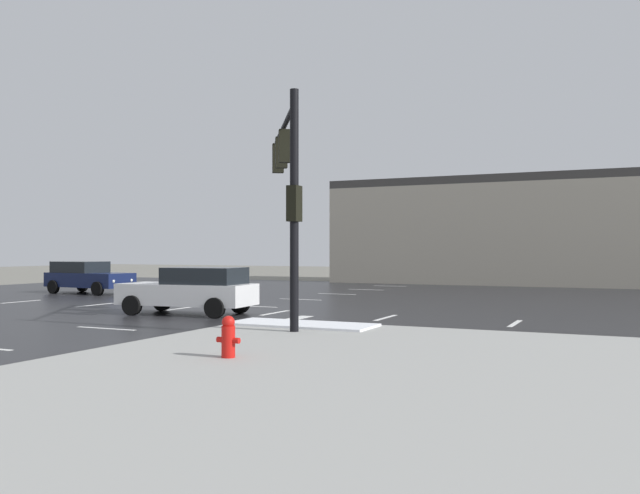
{
  "coord_description": "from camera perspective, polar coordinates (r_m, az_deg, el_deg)",
  "views": [
    {
      "loc": [
        13.14,
        -20.49,
        2.19
      ],
      "look_at": [
        1.33,
        5.16,
        2.3
      ],
      "focal_mm": 38.21,
      "sensor_mm": 36.0,
      "label": 1
    }
  ],
  "objects": [
    {
      "name": "ground_plane",
      "position": [
        24.44,
        -7.96,
        -5.36
      ],
      "size": [
        120.0,
        120.0,
        0.0
      ],
      "primitive_type": "plane",
      "color": "slate"
    },
    {
      "name": "road_asphalt",
      "position": [
        24.44,
        -7.96,
        -5.33
      ],
      "size": [
        44.0,
        44.0,
        0.02
      ],
      "primitive_type": "cube",
      "color": "#232326",
      "rests_on": "ground_plane"
    },
    {
      "name": "sidewalk_corner",
      "position": [
        8.83,
        17.07,
        -14.09
      ],
      "size": [
        18.0,
        18.0,
        0.14
      ],
      "primitive_type": "cube",
      "color": "#9E9E99",
      "rests_on": "ground_plane"
    },
    {
      "name": "snow_strip_curbside",
      "position": [
        18.5,
        -1.56,
        -6.48
      ],
      "size": [
        4.0,
        1.6,
        0.06
      ],
      "primitive_type": "cube",
      "color": "white",
      "rests_on": "sidewalk_corner"
    },
    {
      "name": "lane_markings",
      "position": [
        22.64,
        -7.27,
        -5.71
      ],
      "size": [
        36.15,
        36.15,
        0.01
      ],
      "color": "silver",
      "rests_on": "road_asphalt"
    },
    {
      "name": "traffic_signal_mast",
      "position": [
        19.08,
        -2.76,
        6.27
      ],
      "size": [
        3.38,
        5.19,
        6.07
      ],
      "rotation": [
        0.0,
        0.0,
        2.14
      ],
      "color": "black",
      "rests_on": "sidewalk_corner"
    },
    {
      "name": "fire_hydrant",
      "position": [
        13.13,
        -7.68,
        -7.44
      ],
      "size": [
        0.48,
        0.26,
        0.79
      ],
      "color": "red",
      "rests_on": "sidewalk_corner"
    },
    {
      "name": "strip_building_background",
      "position": [
        45.61,
        15.61,
        1.25
      ],
      "size": [
        21.95,
        8.0,
        6.71
      ],
      "color": "#BCB29E",
      "rests_on": "ground_plane"
    },
    {
      "name": "sedan_navy",
      "position": [
        35.61,
        -18.93,
        -2.36
      ],
      "size": [
        4.64,
        2.31,
        1.58
      ],
      "rotation": [
        0.0,
        0.0,
        -0.08
      ],
      "color": "#141E47",
      "rests_on": "road_asphalt"
    },
    {
      "name": "sedan_white",
      "position": [
        23.14,
        -10.7,
        -3.53
      ],
      "size": [
        4.66,
        2.35,
        1.58
      ],
      "rotation": [
        0.0,
        0.0,
        3.23
      ],
      "color": "white",
      "rests_on": "road_asphalt"
    }
  ]
}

